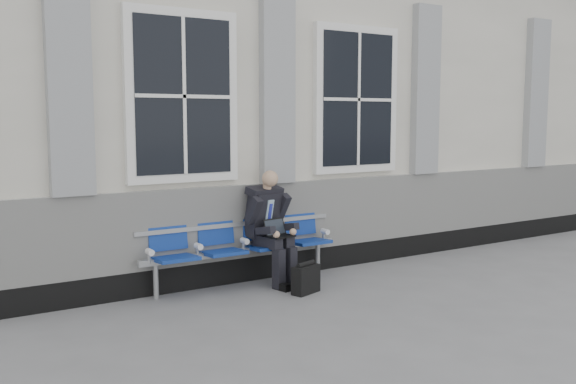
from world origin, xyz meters
TOP-DOWN VIEW (x-y plane):
  - ground at (0.00, 0.00)m, footprint 70.00×70.00m
  - station_building at (-0.02, 3.47)m, footprint 14.40×4.40m
  - bench at (-1.47, 1.32)m, footprint 2.60×0.47m
  - businessman at (-1.16, 1.19)m, footprint 0.58×0.78m
  - briefcase at (-1.03, 0.60)m, footprint 0.39×0.26m

SIDE VIEW (x-z plane):
  - ground at x=0.00m, z-range 0.00..0.00m
  - briefcase at x=-1.03m, z-range -0.01..0.36m
  - bench at x=-1.47m, z-range 0.10..1.01m
  - businessman at x=-1.16m, z-range 0.06..1.44m
  - station_building at x=-0.02m, z-range -0.02..4.47m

